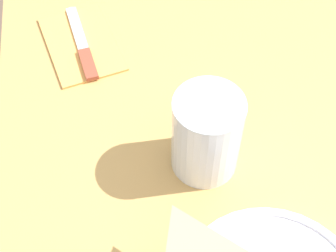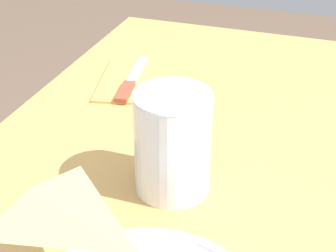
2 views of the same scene
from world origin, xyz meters
name	(u,v)px [view 2 (image 2 of 2)]	position (x,y,z in m)	size (l,w,h in m)	color
milk_glass	(172,147)	(0.03, 0.09, 0.81)	(0.09, 0.09, 0.13)	white
napkin_folded	(133,80)	(0.29, 0.25, 0.75)	(0.19, 0.14, 0.00)	#E59E4C
butter_knife	(132,80)	(0.28, 0.24, 0.75)	(0.18, 0.05, 0.01)	#99422D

